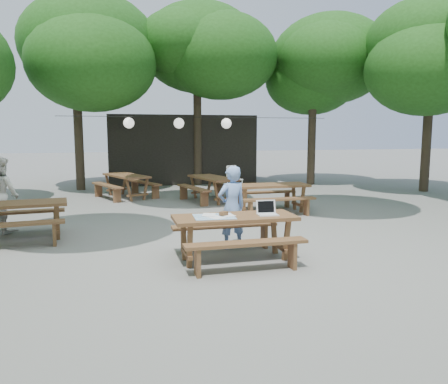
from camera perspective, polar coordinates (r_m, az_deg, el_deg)
name	(u,v)px	position (r m, az deg, el deg)	size (l,w,h in m)	color
ground	(235,237)	(8.89, 1.44, -5.90)	(80.00, 80.00, 0.00)	slate
pavilion	(180,149)	(19.03, -5.81, 5.64)	(6.00, 3.00, 2.80)	black
main_picnic_table	(235,237)	(7.23, 1.39, -5.94)	(2.00, 1.58, 0.75)	brown
picnic_table_nw	(13,221)	(9.45, -25.82, -3.45)	(2.07, 1.76, 0.75)	brown
picnic_table_ne	(270,198)	(11.59, 6.03, -0.76)	(2.01, 1.59, 0.75)	brown
picnic_table_far_w	(126,186)	(14.45, -12.63, 0.79)	(2.19, 2.36, 0.75)	brown
picnic_table_far_e	(213,189)	(13.42, -1.50, 0.45)	(1.99, 2.22, 0.75)	brown
woman	(232,207)	(7.91, 1.02, -2.02)	(0.55, 0.36, 1.51)	#7FA5E8
second_person	(1,194)	(10.35, -27.08, -0.26)	(0.78, 0.61, 1.62)	white
plastic_chair	(234,183)	(15.95, 1.37, 1.15)	(0.58, 0.58, 0.90)	white
laptop	(267,211)	(7.26, 5.63, -2.50)	(0.34, 0.27, 0.24)	white
tabletop_clutter	(216,216)	(7.08, -1.05, -3.14)	(0.70, 0.60, 0.08)	#3787BE
paper_lanterns	(179,123)	(14.47, -5.85, 8.95)	(9.00, 0.34, 0.38)	black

